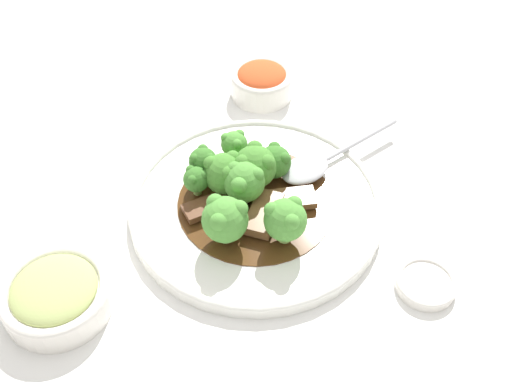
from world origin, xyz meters
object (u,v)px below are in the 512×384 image
at_px(broccoli_floret_2, 225,219).
at_px(broccoli_floret_6, 234,144).
at_px(broccoli_floret_7, 203,161).
at_px(broccoli_floret_3, 285,219).
at_px(beef_strip_2, 206,207).
at_px(broccoli_floret_1, 255,166).
at_px(side_bowl_kimchi, 262,81).
at_px(broccoli_floret_8, 244,184).
at_px(broccoli_floret_0, 224,173).
at_px(broccoli_floret_5, 196,179).
at_px(beef_strip_1, 264,213).
at_px(broccoli_floret_4, 275,161).
at_px(main_plate, 256,205).
at_px(beef_strip_0, 293,199).
at_px(side_bowl_appetizer, 56,294).
at_px(sauce_dish, 426,284).
at_px(serving_spoon, 312,165).

xyz_separation_m(broccoli_floret_2, broccoli_floret_6, (0.02, -0.13, -0.01)).
bearing_deg(broccoli_floret_7, broccoli_floret_3, 144.83).
xyz_separation_m(beef_strip_2, broccoli_floret_1, (-0.05, -0.05, 0.03)).
bearing_deg(side_bowl_kimchi, broccoli_floret_8, 94.07).
height_order(broccoli_floret_0, broccoli_floret_5, broccoli_floret_0).
distance_m(beef_strip_1, broccoli_floret_4, 0.08).
bearing_deg(broccoli_floret_8, broccoli_floret_6, -70.18).
distance_m(broccoli_floret_1, broccoli_floret_8, 0.03).
bearing_deg(broccoli_floret_7, broccoli_floret_4, -166.68).
height_order(beef_strip_1, broccoli_floret_4, broccoli_floret_4).
distance_m(main_plate, broccoli_floret_8, 0.04).
relative_size(beef_strip_0, broccoli_floret_6, 1.34).
bearing_deg(broccoli_floret_3, beef_strip_1, -44.20).
bearing_deg(beef_strip_2, broccoli_floret_5, -56.70).
bearing_deg(broccoli_floret_8, broccoli_floret_1, -103.95).
bearing_deg(broccoli_floret_1, beef_strip_1, 110.49).
height_order(broccoli_floret_6, side_bowl_kimchi, broccoli_floret_6).
distance_m(side_bowl_appetizer, sauce_dish, 0.41).
xyz_separation_m(broccoli_floret_6, broccoli_floret_7, (0.03, 0.04, 0.00)).
xyz_separation_m(beef_strip_1, broccoli_floret_1, (0.02, -0.05, 0.03)).
bearing_deg(side_bowl_kimchi, serving_spoon, 119.23).
xyz_separation_m(beef_strip_0, broccoli_floret_5, (0.12, 0.01, 0.02)).
distance_m(beef_strip_2, broccoli_floret_4, 0.11).
bearing_deg(beef_strip_0, side_bowl_kimchi, -71.41).
bearing_deg(broccoli_floret_2, side_bowl_kimchi, -88.68).
bearing_deg(broccoli_floret_6, serving_spoon, -179.19).
distance_m(broccoli_floret_1, broccoli_floret_4, 0.03).
bearing_deg(sauce_dish, broccoli_floret_0, -20.83).
height_order(main_plate, side_bowl_kimchi, side_bowl_kimchi).
xyz_separation_m(main_plate, broccoli_floret_2, (0.02, 0.07, 0.04)).
bearing_deg(beef_strip_1, broccoli_floret_3, 135.80).
bearing_deg(broccoli_floret_0, side_bowl_kimchi, -92.61).
bearing_deg(broccoli_floret_3, serving_spoon, -99.41).
bearing_deg(beef_strip_1, broccoli_floret_8, -36.56).
height_order(serving_spoon, sauce_dish, serving_spoon).
bearing_deg(broccoli_floret_8, side_bowl_appetizer, 44.18).
height_order(beef_strip_0, serving_spoon, serving_spoon).
bearing_deg(beef_strip_1, main_plate, -61.69).
distance_m(beef_strip_0, broccoli_floret_7, 0.12).
bearing_deg(broccoli_floret_4, beef_strip_1, 88.54).
distance_m(broccoli_floret_3, serving_spoon, 0.13).
height_order(main_plate, broccoli_floret_5, broccoli_floret_5).
bearing_deg(broccoli_floret_4, beef_strip_0, 125.69).
xyz_separation_m(broccoli_floret_1, broccoli_floret_2, (0.02, 0.09, 0.00)).
xyz_separation_m(broccoli_floret_2, broccoli_floret_5, (0.05, -0.06, -0.01)).
height_order(beef_strip_1, side_bowl_appetizer, side_bowl_appetizer).
height_order(broccoli_floret_5, broccoli_floret_8, broccoli_floret_8).
height_order(beef_strip_2, broccoli_floret_8, broccoli_floret_8).
height_order(broccoli_floret_6, broccoli_floret_7, broccoli_floret_7).
relative_size(broccoli_floret_8, serving_spoon, 0.34).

